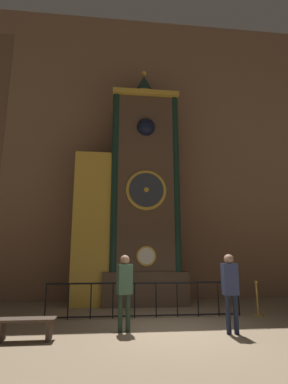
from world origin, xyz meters
The scene contains 8 objects.
ground_plane centered at (0.00, 0.00, 0.00)m, with size 28.00×28.00×0.00m, color #847056.
cathedral_back_wall centered at (-0.09, 5.29, 6.53)m, with size 24.00×0.32×13.07m.
clock_tower centered at (-0.67, 4.00, 3.88)m, with size 4.18×1.81×9.54m.
railing_fence centered at (-0.48, 1.52, 0.54)m, with size 5.60×0.05×0.98m.
visitor_near centered at (-1.16, -0.04, 1.06)m, with size 0.39×0.31×1.74m.
visitor_far centered at (1.26, -0.51, 1.06)m, with size 0.34×0.22×1.75m.
stanchion_post centered at (2.87, 1.48, 0.32)m, with size 0.28×0.28×0.99m.
visitor_bench centered at (-3.22, -0.55, 0.31)m, with size 1.19×0.40×0.44m.
Camera 1 is at (-1.52, -7.45, 1.70)m, focal length 28.00 mm.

